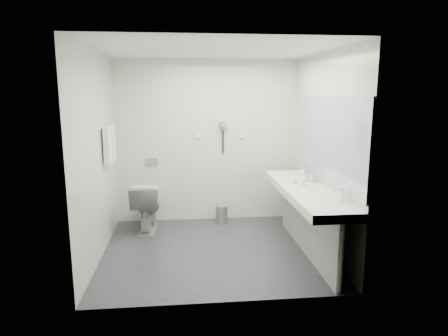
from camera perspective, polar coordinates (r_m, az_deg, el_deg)
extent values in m
plane|color=#28282D|center=(5.22, -1.50, -11.73)|extent=(2.80, 2.80, 0.00)
plane|color=silver|center=(4.85, -1.65, 16.70)|extent=(2.80, 2.80, 0.00)
plane|color=silver|center=(6.17, -2.50, 3.81)|extent=(2.80, 0.00, 2.80)
plane|color=silver|center=(3.61, 0.02, -1.26)|extent=(2.80, 0.00, 2.80)
plane|color=silver|center=(4.97, -17.87, 1.59)|extent=(0.00, 2.60, 2.60)
plane|color=silver|center=(5.18, 14.08, 2.13)|extent=(0.00, 2.60, 2.60)
cube|color=white|center=(4.99, 11.65, -3.36)|extent=(0.55, 2.20, 0.10)
cube|color=gray|center=(5.12, 11.73, -7.96)|extent=(0.03, 2.15, 0.75)
cylinder|color=silver|center=(4.22, 16.48, -12.38)|extent=(0.06, 0.06, 0.75)
cylinder|color=silver|center=(6.08, 9.05, -4.84)|extent=(0.06, 0.06, 0.75)
cube|color=#B2BCC6|center=(4.96, 14.81, 4.06)|extent=(0.02, 2.20, 1.05)
ellipsoid|color=white|center=(4.39, 14.21, -4.97)|extent=(0.40, 0.31, 0.05)
ellipsoid|color=white|center=(5.59, 9.67, -1.39)|extent=(0.40, 0.31, 0.05)
cylinder|color=silver|center=(4.44, 16.64, -3.72)|extent=(0.04, 0.04, 0.15)
cylinder|color=silver|center=(5.63, 11.61, -0.44)|extent=(0.04, 0.04, 0.15)
imported|color=beige|center=(5.09, 11.41, -1.84)|extent=(0.06, 0.06, 0.11)
imported|color=beige|center=(5.18, 10.19, -1.74)|extent=(0.09, 0.09, 0.08)
cylinder|color=silver|center=(5.27, 12.95, -1.49)|extent=(0.06, 0.06, 0.11)
cylinder|color=silver|center=(5.37, 12.08, -1.18)|extent=(0.08, 0.08, 0.12)
imported|color=white|center=(5.94, -11.08, -5.39)|extent=(0.45, 0.74, 0.73)
cube|color=#B2B5BA|center=(6.20, -10.33, 0.88)|extent=(0.18, 0.02, 0.12)
cylinder|color=#B2B5BA|center=(6.20, -0.33, -6.73)|extent=(0.23, 0.23, 0.26)
cylinder|color=#B2B5BA|center=(6.16, -0.33, -5.50)|extent=(0.19, 0.19, 0.02)
cylinder|color=silver|center=(5.47, -16.38, 5.64)|extent=(0.02, 0.62, 0.02)
cube|color=white|center=(5.35, -16.41, 3.16)|extent=(0.07, 0.24, 0.48)
cube|color=white|center=(5.62, -15.90, 3.54)|extent=(0.07, 0.24, 0.48)
cube|color=gray|center=(6.13, -0.16, 6.13)|extent=(0.10, 0.04, 0.14)
cylinder|color=gray|center=(6.06, -0.09, 6.36)|extent=(0.08, 0.14, 0.08)
cylinder|color=black|center=(6.14, -0.14, 3.79)|extent=(0.02, 0.02, 0.35)
cube|color=white|center=(6.13, -3.91, 4.70)|extent=(0.09, 0.02, 0.09)
cube|color=white|center=(6.20, 2.59, 4.78)|extent=(0.09, 0.02, 0.09)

